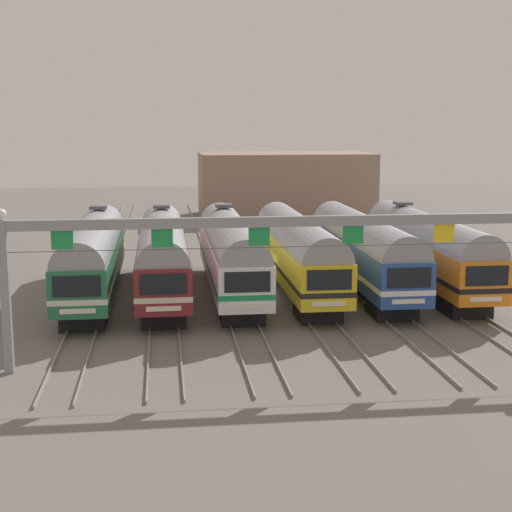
{
  "coord_description": "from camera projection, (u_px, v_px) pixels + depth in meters",
  "views": [
    {
      "loc": [
        -6.15,
        -45.45,
        10.45
      ],
      "look_at": [
        -0.24,
        2.13,
        2.01
      ],
      "focal_mm": 53.58,
      "sensor_mm": 36.0,
      "label": 1
    }
  ],
  "objects": [
    {
      "name": "commuter_train_white",
      "position": [
        231.0,
        252.0,
        46.26
      ],
      "size": [
        2.88,
        18.06,
        5.05
      ],
      "color": "white",
      "rests_on": "ground"
    },
    {
      "name": "ground_plane",
      "position": [
        264.0,
        294.0,
        46.98
      ],
      "size": [
        160.0,
        160.0,
        0.0
      ],
      "primitive_type": "plane",
      "color": "slate"
    },
    {
      "name": "maintenance_building",
      "position": [
        285.0,
        185.0,
        85.3
      ],
      "size": [
        18.89,
        10.0,
        7.05
      ],
      "primitive_type": "cube",
      "color": "gray",
      "rests_on": "ground"
    },
    {
      "name": "track_bed",
      "position": [
        237.0,
        248.0,
        63.58
      ],
      "size": [
        22.05,
        70.0,
        0.15
      ],
      "color": "gray",
      "rests_on": "ground"
    },
    {
      "name": "catenary_gantry",
      "position": [
        306.0,
        242.0,
        32.85
      ],
      "size": [
        25.79,
        0.44,
        6.97
      ],
      "color": "gray",
      "rests_on": "ground"
    },
    {
      "name": "commuter_train_green",
      "position": [
        93.0,
        254.0,
        45.26
      ],
      "size": [
        2.88,
        18.06,
        5.05
      ],
      "color": "#236B42",
      "rests_on": "ground"
    },
    {
      "name": "commuter_train_yellow",
      "position": [
        297.0,
        250.0,
        46.75
      ],
      "size": [
        2.88,
        18.06,
        4.77
      ],
      "color": "gold",
      "rests_on": "ground"
    },
    {
      "name": "commuter_train_maroon",
      "position": [
        163.0,
        253.0,
        45.76
      ],
      "size": [
        2.88,
        18.06,
        5.05
      ],
      "color": "maroon",
      "rests_on": "ground"
    },
    {
      "name": "commuter_train_blue",
      "position": [
        363.0,
        249.0,
        47.25
      ],
      "size": [
        2.88,
        18.06,
        4.77
      ],
      "color": "#284C9E",
      "rests_on": "ground"
    },
    {
      "name": "commuter_train_orange",
      "position": [
        427.0,
        248.0,
        47.76
      ],
      "size": [
        2.88,
        18.06,
        5.05
      ],
      "color": "orange",
      "rests_on": "ground"
    }
  ]
}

